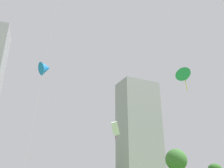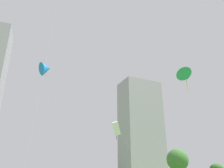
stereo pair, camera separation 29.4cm
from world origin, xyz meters
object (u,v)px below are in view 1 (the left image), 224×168
at_px(kite_flying_3, 115,128).
at_px(distant_highrise_0, 139,130).
at_px(kite_flying_2, 45,68).
at_px(kite_flying_5, 185,77).
at_px(park_tree_0, 176,160).

bearing_deg(kite_flying_3, distant_highrise_0, 71.68).
xyz_separation_m(kite_flying_2, kite_flying_5, (23.65, 3.17, 1.71)).
bearing_deg(distant_highrise_0, kite_flying_3, -124.80).
bearing_deg(kite_flying_5, kite_flying_2, -172.37).
bearing_deg(distant_highrise_0, kite_flying_2, -129.42).
relative_size(kite_flying_5, distant_highrise_0, 0.36).
bearing_deg(kite_flying_5, kite_flying_3, 150.15).
bearing_deg(park_tree_0, kite_flying_5, -93.85).
bearing_deg(park_tree_0, kite_flying_3, -170.13).
xyz_separation_m(kite_flying_3, kite_flying_5, (11.51, -6.60, 8.27)).
height_order(park_tree_0, distant_highrise_0, distant_highrise_0).
distance_m(kite_flying_5, park_tree_0, 16.05).
bearing_deg(kite_flying_2, park_tree_0, 26.11).
relative_size(kite_flying_5, park_tree_0, 2.72).
bearing_deg(kite_flying_2, kite_flying_5, 7.63).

